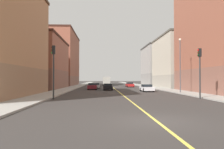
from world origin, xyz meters
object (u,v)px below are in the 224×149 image
at_px(building_right_distant, 61,59).
at_px(car_silver, 96,86).
at_px(building_left_far, 159,66).
at_px(box_truck, 106,81).
at_px(building_right_midblock, 41,63).
at_px(car_white, 147,88).
at_px(car_red, 130,85).
at_px(street_lamp_left_near, 180,60).
at_px(car_black, 108,87).
at_px(car_maroon, 93,86).
at_px(building_left_mid, 178,62).
at_px(traffic_light_left_near, 200,66).
at_px(traffic_light_right_near, 53,64).

xyz_separation_m(building_right_distant, car_silver, (11.84, -21.24, -7.96)).
xyz_separation_m(building_left_far, building_right_distant, (-32.18, 0.54, 2.03)).
bearing_deg(box_truck, building_right_midblock, -123.95).
distance_m(building_right_midblock, car_white, 24.14).
distance_m(building_right_midblock, car_red, 22.99).
bearing_deg(building_left_far, street_lamp_left_near, -100.52).
bearing_deg(building_right_midblock, car_red, 23.38).
bearing_deg(car_black, car_maroon, 148.03).
bearing_deg(building_left_mid, car_red, 161.28).
xyz_separation_m(building_right_midblock, car_black, (14.50, -5.61, -4.91)).
distance_m(building_left_far, car_red, 19.24).
height_order(building_right_distant, traffic_light_left_near, building_right_distant).
xyz_separation_m(car_black, box_truck, (0.22, 27.47, 0.92)).
relative_size(building_left_far, car_maroon, 3.85).
xyz_separation_m(building_left_far, car_red, (-11.56, -14.21, -5.90)).
xyz_separation_m(car_silver, car_red, (8.77, 6.50, 0.03)).
xyz_separation_m(building_left_far, traffic_light_left_near, (-8.23, -47.37, -2.96)).
xyz_separation_m(street_lamp_left_near, car_black, (-10.47, 10.11, -4.33)).
bearing_deg(car_red, car_white, -89.06).
relative_size(car_maroon, car_black, 0.93).
xyz_separation_m(street_lamp_left_near, car_white, (-4.03, 4.78, -4.36)).
bearing_deg(traffic_light_left_near, building_right_midblock, 134.65).
xyz_separation_m(car_white, box_truck, (-6.22, 32.80, 0.95)).
bearing_deg(building_right_midblock, street_lamp_left_near, -32.20).
bearing_deg(car_white, car_red, 90.94).
distance_m(car_silver, box_truck, 19.68).
bearing_deg(car_white, building_left_far, 71.74).
bearing_deg(building_right_distant, car_maroon, -67.36).
height_order(traffic_light_left_near, car_black, traffic_light_left_near).
relative_size(building_right_distant, car_black, 5.41).
distance_m(car_maroon, car_silver, 6.11).
xyz_separation_m(building_left_mid, car_white, (-11.24, -15.93, -5.78)).
bearing_deg(car_maroon, car_silver, 85.87).
distance_m(car_maroon, box_truck, 25.77).
bearing_deg(building_left_far, car_red, -129.15).
distance_m(building_right_midblock, building_right_distant, 23.85).
relative_size(building_right_midblock, car_red, 4.60).
bearing_deg(building_left_far, traffic_light_left_near, -99.85).
distance_m(car_white, car_black, 8.36).
xyz_separation_m(building_right_distant, car_white, (20.94, -34.60, -7.97)).
height_order(building_right_distant, car_red, building_right_distant).
bearing_deg(car_black, car_red, 67.15).
xyz_separation_m(traffic_light_left_near, car_white, (-3.01, 13.31, -2.98)).
height_order(building_left_far, traffic_light_left_near, building_left_far).
relative_size(building_left_far, traffic_light_right_near, 2.74).
xyz_separation_m(traffic_light_left_near, car_black, (-9.46, 18.63, -2.95)).
relative_size(traffic_light_left_near, car_red, 1.37).
height_order(building_right_midblock, car_silver, building_right_midblock).
height_order(traffic_light_left_near, traffic_light_right_near, traffic_light_right_near).
bearing_deg(building_right_midblock, building_left_mid, 8.82).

